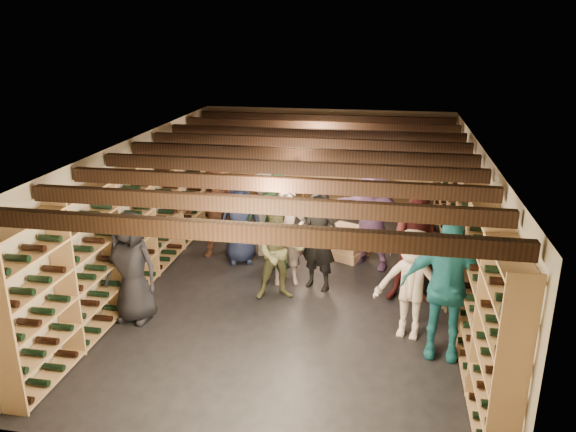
# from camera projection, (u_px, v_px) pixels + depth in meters

# --- Properties ---
(ground) EXTENTS (8.00, 8.00, 0.00)m
(ground) POSITION_uv_depth(u_px,v_px,m) (297.00, 287.00, 9.34)
(ground) COLOR black
(ground) RESTS_ON ground
(walls) EXTENTS (5.52, 8.02, 2.40)m
(walls) POSITION_uv_depth(u_px,v_px,m) (297.00, 219.00, 8.95)
(walls) COLOR tan
(walls) RESTS_ON ground
(ceiling) EXTENTS (5.50, 8.00, 0.01)m
(ceiling) POSITION_uv_depth(u_px,v_px,m) (298.00, 145.00, 8.57)
(ceiling) COLOR beige
(ceiling) RESTS_ON walls
(ceiling_joists) EXTENTS (5.40, 7.12, 0.18)m
(ceiling_joists) POSITION_uv_depth(u_px,v_px,m) (298.00, 154.00, 8.61)
(ceiling_joists) COLOR black
(ceiling_joists) RESTS_ON ground
(wine_rack_left) EXTENTS (0.32, 7.50, 2.15)m
(wine_rack_left) POSITION_uv_depth(u_px,v_px,m) (147.00, 217.00, 9.43)
(wine_rack_left) COLOR tan
(wine_rack_left) RESTS_ON ground
(wine_rack_right) EXTENTS (0.32, 7.50, 2.15)m
(wine_rack_right) POSITION_uv_depth(u_px,v_px,m) (463.00, 237.00, 8.56)
(wine_rack_right) COLOR tan
(wine_rack_right) RESTS_ON ground
(wine_rack_back) EXTENTS (4.70, 0.30, 2.15)m
(wine_rack_back) POSITION_uv_depth(u_px,v_px,m) (325.00, 170.00, 12.56)
(wine_rack_back) COLOR tan
(wine_rack_back) RESTS_ON ground
(crate_stack_left) EXTENTS (0.59, 0.51, 0.68)m
(crate_stack_left) POSITION_uv_depth(u_px,v_px,m) (346.00, 243.00, 10.32)
(crate_stack_left) COLOR tan
(crate_stack_left) RESTS_ON ground
(crate_stack_right) EXTENTS (0.58, 0.49, 0.34)m
(crate_stack_right) POSITION_uv_depth(u_px,v_px,m) (355.00, 246.00, 10.65)
(crate_stack_right) COLOR tan
(crate_stack_right) RESTS_ON ground
(crate_loose) EXTENTS (0.57, 0.45, 0.17)m
(crate_loose) POSITION_uv_depth(u_px,v_px,m) (345.00, 233.00, 11.55)
(crate_loose) COLOR tan
(crate_loose) RESTS_ON ground
(person_0) EXTENTS (0.87, 0.62, 1.66)m
(person_0) POSITION_uv_depth(u_px,v_px,m) (131.00, 267.00, 8.07)
(person_0) COLOR black
(person_0) RESTS_ON ground
(person_1) EXTENTS (0.72, 0.60, 1.68)m
(person_1) POSITION_uv_depth(u_px,v_px,m) (319.00, 240.00, 9.06)
(person_1) COLOR black
(person_1) RESTS_ON ground
(person_2) EXTENTS (0.90, 0.79, 1.56)m
(person_2) POSITION_uv_depth(u_px,v_px,m) (279.00, 252.00, 8.75)
(person_2) COLOR #64653E
(person_2) RESTS_ON ground
(person_3) EXTENTS (1.13, 0.82, 1.58)m
(person_3) POSITION_uv_depth(u_px,v_px,m) (411.00, 285.00, 7.62)
(person_3) COLOR beige
(person_3) RESTS_ON ground
(person_4) EXTENTS (1.16, 0.57, 1.91)m
(person_4) POSITION_uv_depth(u_px,v_px,m) (445.00, 288.00, 7.15)
(person_4) COLOR #1E737F
(person_4) RESTS_ON ground
(person_5) EXTENTS (1.72, 1.00, 1.77)m
(person_5) POSITION_uv_depth(u_px,v_px,m) (219.00, 210.00, 10.43)
(person_5) COLOR brown
(person_5) RESTS_ON ground
(person_6) EXTENTS (0.87, 0.70, 1.54)m
(person_6) POSITION_uv_depth(u_px,v_px,m) (240.00, 222.00, 10.13)
(person_6) COLOR #1A2242
(person_6) RESTS_ON ground
(person_7) EXTENTS (0.70, 0.57, 1.67)m
(person_7) POSITION_uv_depth(u_px,v_px,m) (287.00, 237.00, 9.24)
(person_7) COLOR gray
(person_7) RESTS_ON ground
(person_8) EXTENTS (0.94, 0.73, 1.91)m
(person_8) POSITION_uv_depth(u_px,v_px,m) (419.00, 245.00, 8.56)
(person_8) COLOR #431616
(person_8) RESTS_ON ground
(person_9) EXTENTS (1.18, 0.89, 1.62)m
(person_9) POSITION_uv_depth(u_px,v_px,m) (265.00, 214.00, 10.43)
(person_9) COLOR #A69E97
(person_9) RESTS_ON ground
(person_10) EXTENTS (1.13, 0.81, 1.78)m
(person_10) POSITION_uv_depth(u_px,v_px,m) (277.00, 219.00, 9.93)
(person_10) COLOR #244D2E
(person_10) RESTS_ON ground
(person_11) EXTENTS (1.84, 1.21, 1.90)m
(person_11) POSITION_uv_depth(u_px,v_px,m) (372.00, 215.00, 9.91)
(person_11) COLOR #875F96
(person_11) RESTS_ON ground
(person_12) EXTENTS (0.94, 0.72, 1.73)m
(person_12) POSITION_uv_depth(u_px,v_px,m) (418.00, 238.00, 9.10)
(person_12) COLOR #333136
(person_12) RESTS_ON ground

